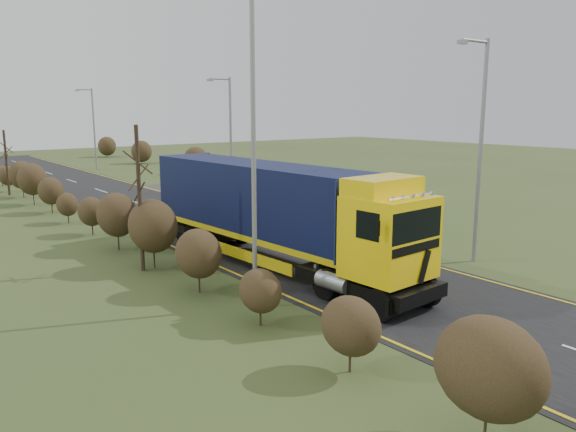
# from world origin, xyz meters

# --- Properties ---
(ground) EXTENTS (160.00, 160.00, 0.00)m
(ground) POSITION_xyz_m (0.00, 0.00, 0.00)
(ground) COLOR #37471E
(ground) RESTS_ON ground
(road) EXTENTS (8.00, 120.00, 0.02)m
(road) POSITION_xyz_m (0.00, 10.00, 0.01)
(road) COLOR black
(road) RESTS_ON ground
(layby) EXTENTS (6.00, 18.00, 0.02)m
(layby) POSITION_xyz_m (6.50, 20.00, 0.01)
(layby) COLOR #2F2D2A
(layby) RESTS_ON ground
(lane_markings) EXTENTS (7.52, 116.00, 0.01)m
(lane_markings) POSITION_xyz_m (0.00, 9.69, 0.03)
(lane_markings) COLOR yellow
(lane_markings) RESTS_ON road
(hedgerow) EXTENTS (2.24, 102.04, 6.05)m
(hedgerow) POSITION_xyz_m (-6.00, 7.89, 1.62)
(hedgerow) COLOR #322416
(hedgerow) RESTS_ON ground
(lorry) EXTENTS (3.45, 16.09, 4.45)m
(lorry) POSITION_xyz_m (-1.66, 1.22, 2.52)
(lorry) COLOR black
(lorry) RESTS_ON ground
(car_red_hatchback) EXTENTS (2.57, 4.50, 1.44)m
(car_red_hatchback) POSITION_xyz_m (5.27, 16.36, 0.72)
(car_red_hatchback) COLOR #A2080C
(car_red_hatchback) RESTS_ON ground
(car_blue_sedan) EXTENTS (2.46, 3.99, 1.24)m
(car_blue_sedan) POSITION_xyz_m (5.73, 24.08, 0.62)
(car_blue_sedan) COLOR #0C0A38
(car_blue_sedan) RESTS_ON ground
(streetlight_near) EXTENTS (2.02, 0.19, 9.53)m
(streetlight_near) POSITION_xyz_m (5.67, -3.53, 5.27)
(streetlight_near) COLOR gray
(streetlight_near) RESTS_ON ground
(streetlight_mid) EXTENTS (1.88, 0.18, 8.83)m
(streetlight_mid) POSITION_xyz_m (5.69, 16.90, 4.86)
(streetlight_mid) COLOR gray
(streetlight_mid) RESTS_ON ground
(streetlight_far) EXTENTS (1.87, 0.18, 8.80)m
(streetlight_far) POSITION_xyz_m (5.11, 44.47, 4.84)
(streetlight_far) COLOR gray
(streetlight_far) RESTS_ON ground
(left_pole) EXTENTS (0.16, 0.16, 10.95)m
(left_pole) POSITION_xyz_m (-5.20, -2.50, 5.48)
(left_pole) COLOR gray
(left_pole) RESTS_ON ground
(speed_sign) EXTENTS (0.56, 0.10, 2.03)m
(speed_sign) POSITION_xyz_m (4.25, 13.14, 1.39)
(speed_sign) COLOR gray
(speed_sign) RESTS_ON ground
(warning_board) EXTENTS (0.78, 0.11, 2.05)m
(warning_board) POSITION_xyz_m (4.29, 23.34, 1.26)
(warning_board) COLOR gray
(warning_board) RESTS_ON ground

